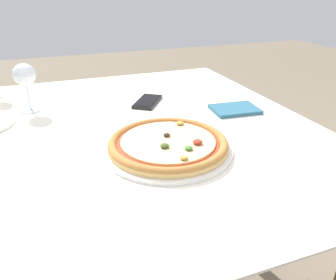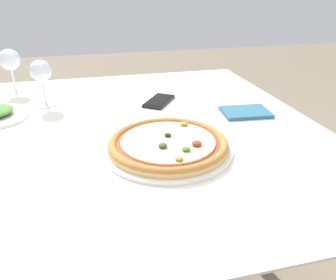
{
  "view_description": "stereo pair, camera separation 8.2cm",
  "coord_description": "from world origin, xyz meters",
  "px_view_note": "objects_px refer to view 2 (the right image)",
  "views": [
    {
      "loc": [
        -0.13,
        -0.86,
        1.15
      ],
      "look_at": [
        0.12,
        -0.17,
        0.79
      ],
      "focal_mm": 35.0,
      "sensor_mm": 36.0,
      "label": 1
    },
    {
      "loc": [
        -0.05,
        -0.89,
        1.15
      ],
      "look_at": [
        0.12,
        -0.17,
        0.79
      ],
      "focal_mm": 35.0,
      "sensor_mm": 36.0,
      "label": 2
    }
  ],
  "objects_px": {
    "dining_table": "(115,154)",
    "wine_glass_far_left": "(10,61)",
    "wine_glass_far_right": "(41,73)",
    "cell_phone": "(159,101)",
    "pizza_plate": "(168,145)"
  },
  "relations": [
    {
      "from": "wine_glass_far_left",
      "to": "wine_glass_far_right",
      "type": "bearing_deg",
      "value": -55.94
    },
    {
      "from": "pizza_plate",
      "to": "cell_phone",
      "type": "relative_size",
      "value": 2.05
    },
    {
      "from": "wine_glass_far_left",
      "to": "pizza_plate",
      "type": "bearing_deg",
      "value": -53.57
    },
    {
      "from": "pizza_plate",
      "to": "wine_glass_far_right",
      "type": "relative_size",
      "value": 2.08
    },
    {
      "from": "dining_table",
      "to": "pizza_plate",
      "type": "height_order",
      "value": "pizza_plate"
    },
    {
      "from": "wine_glass_far_right",
      "to": "cell_phone",
      "type": "bearing_deg",
      "value": -9.79
    },
    {
      "from": "pizza_plate",
      "to": "wine_glass_far_left",
      "type": "distance_m",
      "value": 0.77
    },
    {
      "from": "cell_phone",
      "to": "wine_glass_far_right",
      "type": "bearing_deg",
      "value": 170.21
    },
    {
      "from": "wine_glass_far_right",
      "to": "cell_phone",
      "type": "xyz_separation_m",
      "value": [
        0.39,
        -0.07,
        -0.11
      ]
    },
    {
      "from": "dining_table",
      "to": "wine_glass_far_left",
      "type": "distance_m",
      "value": 0.59
    },
    {
      "from": "dining_table",
      "to": "wine_glass_far_left",
      "type": "height_order",
      "value": "wine_glass_far_left"
    },
    {
      "from": "dining_table",
      "to": "wine_glass_far_right",
      "type": "bearing_deg",
      "value": 128.94
    },
    {
      "from": "pizza_plate",
      "to": "wine_glass_far_right",
      "type": "xyz_separation_m",
      "value": [
        -0.33,
        0.43,
        0.1
      ]
    },
    {
      "from": "dining_table",
      "to": "wine_glass_far_left",
      "type": "relative_size",
      "value": 7.42
    },
    {
      "from": "wine_glass_far_right",
      "to": "dining_table",
      "type": "bearing_deg",
      "value": -51.06
    }
  ]
}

